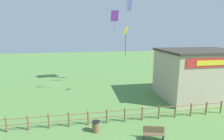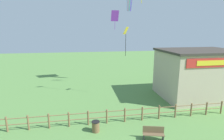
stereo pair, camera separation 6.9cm
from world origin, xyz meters
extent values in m
cylinder|color=brown|center=(-8.56, 6.96, 0.63)|extent=(0.14, 0.14, 1.25)
cylinder|color=brown|center=(-7.00, 6.96, 0.63)|extent=(0.14, 0.14, 1.25)
cylinder|color=brown|center=(-5.45, 6.96, 0.63)|extent=(0.14, 0.14, 1.25)
cylinder|color=brown|center=(-3.89, 6.96, 0.63)|extent=(0.14, 0.14, 1.25)
cylinder|color=brown|center=(-2.33, 6.96, 0.63)|extent=(0.14, 0.14, 1.25)
cylinder|color=brown|center=(-0.78, 6.96, 0.63)|extent=(0.14, 0.14, 1.25)
cylinder|color=brown|center=(0.78, 6.96, 0.63)|extent=(0.14, 0.14, 1.25)
cylinder|color=brown|center=(2.33, 6.96, 0.63)|extent=(0.14, 0.14, 1.25)
cylinder|color=brown|center=(3.89, 6.96, 0.63)|extent=(0.14, 0.14, 1.25)
cylinder|color=brown|center=(5.45, 6.96, 0.63)|extent=(0.14, 0.14, 1.25)
cylinder|color=brown|center=(7.00, 6.96, 0.63)|extent=(0.14, 0.14, 1.25)
cylinder|color=brown|center=(8.56, 6.96, 0.63)|extent=(0.14, 0.14, 1.25)
cylinder|color=brown|center=(10.11, 6.96, 0.63)|extent=(0.14, 0.14, 1.25)
cylinder|color=brown|center=(0.00, 6.96, 1.06)|extent=(20.23, 0.07, 0.07)
cylinder|color=brown|center=(0.00, 6.96, 0.56)|extent=(20.23, 0.07, 0.07)
cube|color=#B7A88E|center=(10.56, 11.47, 2.67)|extent=(8.32, 6.11, 5.34)
cube|color=#38332D|center=(10.56, 11.47, 5.46)|extent=(8.62, 6.41, 0.24)
cube|color=red|center=(10.56, 8.38, 4.64)|extent=(7.07, 0.08, 0.90)
cube|color=yellow|center=(10.56, 8.33, 4.64)|extent=(4.99, 0.04, 0.49)
cube|color=brown|center=(2.18, 4.08, 0.45)|extent=(1.56, 0.76, 0.05)
cube|color=brown|center=(2.23, 4.25, 0.73)|extent=(1.47, 0.41, 0.51)
cube|color=#2D2D33|center=(1.53, 4.24, 0.21)|extent=(0.15, 0.36, 0.43)
cube|color=#2D2D33|center=(2.84, 3.92, 0.21)|extent=(0.15, 0.36, 0.43)
cylinder|color=brown|center=(-1.80, 5.86, 0.41)|extent=(0.58, 0.58, 0.81)
cylinder|color=black|center=(-1.80, 5.86, 0.83)|extent=(0.63, 0.63, 0.04)
cube|color=yellow|center=(2.22, 12.90, 7.70)|extent=(0.72, 0.75, 0.79)
cylinder|color=black|center=(2.22, 12.90, 6.11)|extent=(0.05, 0.05, 2.48)
cube|color=purple|center=(1.71, 16.88, 9.59)|extent=(1.04, 0.53, 1.34)
cylinder|color=purple|center=(1.71, 16.88, 8.43)|extent=(0.05, 0.05, 1.20)
camera|label=1|loc=(-2.64, -6.40, 7.62)|focal=28.00mm
camera|label=2|loc=(-2.57, -6.41, 7.62)|focal=28.00mm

